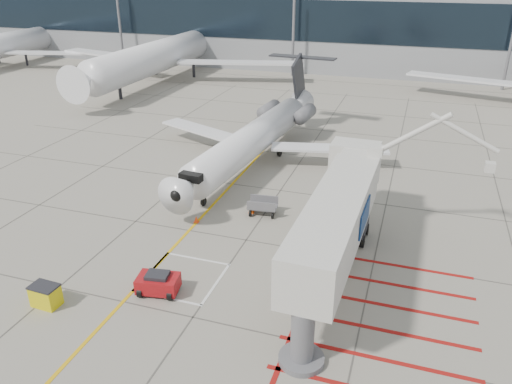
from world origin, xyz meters
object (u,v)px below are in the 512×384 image
(jet_bridge, at_px, (335,229))
(pushback_tug, at_px, (158,282))
(regional_jet, at_px, (242,130))
(spill_bin, at_px, (46,295))

(jet_bridge, relative_size, pushback_tug, 8.13)
(regional_jet, xyz_separation_m, spill_bin, (-3.57, -19.93, -3.17))
(jet_bridge, relative_size, spill_bin, 12.75)
(regional_jet, bearing_deg, spill_bin, -94.92)
(pushback_tug, relative_size, spill_bin, 1.57)
(pushback_tug, xyz_separation_m, spill_bin, (-4.95, -2.77, -0.03))
(regional_jet, height_order, pushback_tug, regional_jet)
(regional_jet, xyz_separation_m, pushback_tug, (1.38, -17.15, -3.14))
(regional_jet, distance_m, pushback_tug, 17.49)
(regional_jet, relative_size, pushback_tug, 13.24)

